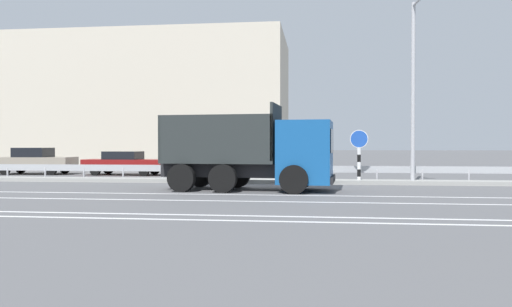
% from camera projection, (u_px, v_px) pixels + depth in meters
% --- Properties ---
extents(ground_plane, '(320.00, 320.00, 0.00)m').
position_uv_depth(ground_plane, '(261.00, 187.00, 20.98)').
color(ground_plane, '#565659').
extents(lane_strip_0, '(64.02, 0.16, 0.01)m').
position_uv_depth(lane_strip_0, '(239.00, 195.00, 17.52)').
color(lane_strip_0, silver).
rests_on(lane_strip_0, ground_plane).
extents(lane_strip_1, '(64.02, 0.16, 0.01)m').
position_uv_depth(lane_strip_1, '(229.00, 201.00, 15.54)').
color(lane_strip_1, silver).
rests_on(lane_strip_1, ground_plane).
extents(lane_strip_2, '(64.02, 0.16, 0.01)m').
position_uv_depth(lane_strip_2, '(207.00, 215.00, 12.38)').
color(lane_strip_2, silver).
rests_on(lane_strip_2, ground_plane).
extents(lane_strip_3, '(64.02, 0.16, 0.01)m').
position_uv_depth(lane_strip_3, '(200.00, 220.00, 11.58)').
color(lane_strip_3, silver).
rests_on(lane_strip_3, ground_plane).
extents(median_island, '(35.21, 1.10, 0.18)m').
position_uv_depth(median_island, '(266.00, 181.00, 22.90)').
color(median_island, gray).
rests_on(median_island, ground_plane).
extents(median_guardrail, '(64.02, 0.09, 0.78)m').
position_uv_depth(median_guardrail, '(267.00, 170.00, 23.74)').
color(median_guardrail, '#9EA0A5').
rests_on(median_guardrail, ground_plane).
extents(dump_truck, '(6.74, 3.04, 3.30)m').
position_uv_depth(dump_truck, '(270.00, 156.00, 19.11)').
color(dump_truck, '#144C8C').
rests_on(dump_truck, ground_plane).
extents(median_road_sign, '(0.81, 0.16, 2.43)m').
position_uv_depth(median_road_sign, '(359.00, 155.00, 22.37)').
color(median_road_sign, white).
rests_on(median_road_sign, ground_plane).
extents(street_lamp_1, '(0.71, 1.81, 8.04)m').
position_uv_depth(street_lamp_1, '(414.00, 84.00, 21.87)').
color(street_lamp_1, '#ADADB2').
rests_on(street_lamp_1, ground_plane).
extents(parked_car_2, '(4.64, 2.20, 1.60)m').
position_uv_depth(parked_car_2, '(35.00, 161.00, 30.01)').
color(parked_car_2, gray).
rests_on(parked_car_2, ground_plane).
extents(parked_car_3, '(4.89, 1.99, 1.39)m').
position_uv_depth(parked_car_3, '(125.00, 163.00, 29.15)').
color(parked_car_3, maroon).
rests_on(parked_car_3, ground_plane).
extents(background_building_0, '(22.12, 10.54, 10.67)m').
position_uv_depth(background_building_0, '(155.00, 103.00, 42.43)').
color(background_building_0, beige).
rests_on(background_building_0, ground_plane).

